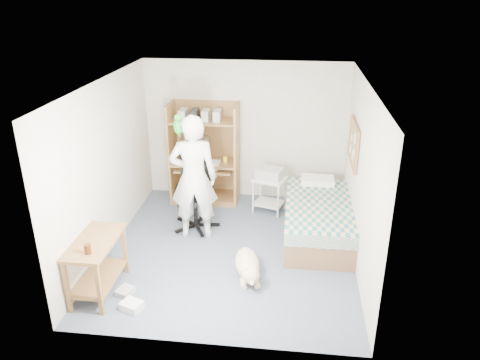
{
  "coord_description": "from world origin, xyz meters",
  "views": [
    {
      "loc": [
        0.84,
        -6.0,
        3.72
      ],
      "look_at": [
        0.11,
        0.23,
        1.05
      ],
      "focal_mm": 35.0,
      "sensor_mm": 36.0,
      "label": 1
    }
  ],
  "objects_px": {
    "bed": "(318,218)",
    "printer_cart": "(269,189)",
    "office_chair": "(195,202)",
    "dog": "(248,265)",
    "person": "(194,178)",
    "side_desk": "(97,258)",
    "computer_hutch": "(205,157)"
  },
  "relations": [
    {
      "from": "office_chair",
      "to": "person",
      "type": "xyz_separation_m",
      "value": [
        0.06,
        -0.31,
        0.56
      ]
    },
    {
      "from": "office_chair",
      "to": "dog",
      "type": "bearing_deg",
      "value": -61.53
    },
    {
      "from": "bed",
      "to": "person",
      "type": "xyz_separation_m",
      "value": [
        -1.91,
        -0.24,
        0.7
      ]
    },
    {
      "from": "person",
      "to": "printer_cart",
      "type": "relative_size",
      "value": 3.14
    },
    {
      "from": "computer_hutch",
      "to": "dog",
      "type": "bearing_deg",
      "value": -66.8
    },
    {
      "from": "side_desk",
      "to": "office_chair",
      "type": "distance_m",
      "value": 2.09
    },
    {
      "from": "printer_cart",
      "to": "side_desk",
      "type": "bearing_deg",
      "value": -110.74
    },
    {
      "from": "dog",
      "to": "side_desk",
      "type": "bearing_deg",
      "value": -176.05
    },
    {
      "from": "computer_hutch",
      "to": "office_chair",
      "type": "height_order",
      "value": "computer_hutch"
    },
    {
      "from": "office_chair",
      "to": "side_desk",
      "type": "bearing_deg",
      "value": -123.09
    },
    {
      "from": "person",
      "to": "dog",
      "type": "bearing_deg",
      "value": 124.3
    },
    {
      "from": "printer_cart",
      "to": "person",
      "type": "bearing_deg",
      "value": -120.46
    },
    {
      "from": "dog",
      "to": "person",
      "type": "bearing_deg",
      "value": 119.74
    },
    {
      "from": "computer_hutch",
      "to": "office_chair",
      "type": "distance_m",
      "value": 1.12
    },
    {
      "from": "bed",
      "to": "side_desk",
      "type": "bearing_deg",
      "value": -147.5
    },
    {
      "from": "person",
      "to": "computer_hutch",
      "type": "bearing_deg",
      "value": -94.52
    },
    {
      "from": "bed",
      "to": "computer_hutch",
      "type": "bearing_deg",
      "value": 150.71
    },
    {
      "from": "side_desk",
      "to": "dog",
      "type": "height_order",
      "value": "side_desk"
    },
    {
      "from": "dog",
      "to": "office_chair",
      "type": "bearing_deg",
      "value": 113.91
    },
    {
      "from": "bed",
      "to": "printer_cart",
      "type": "relative_size",
      "value": 3.23
    },
    {
      "from": "computer_hutch",
      "to": "bed",
      "type": "distance_m",
      "value": 2.35
    },
    {
      "from": "dog",
      "to": "bed",
      "type": "bearing_deg",
      "value": 39.23
    },
    {
      "from": "bed",
      "to": "dog",
      "type": "height_order",
      "value": "bed"
    },
    {
      "from": "person",
      "to": "office_chair",
      "type": "bearing_deg",
      "value": -87.52
    },
    {
      "from": "bed",
      "to": "office_chair",
      "type": "distance_m",
      "value": 1.98
    },
    {
      "from": "office_chair",
      "to": "dog",
      "type": "distance_m",
      "value": 1.68
    },
    {
      "from": "dog",
      "to": "computer_hutch",
      "type": "bearing_deg",
      "value": 100.45
    },
    {
      "from": "office_chair",
      "to": "printer_cart",
      "type": "distance_m",
      "value": 1.34
    },
    {
      "from": "dog",
      "to": "printer_cart",
      "type": "height_order",
      "value": "printer_cart"
    },
    {
      "from": "computer_hutch",
      "to": "bed",
      "type": "bearing_deg",
      "value": -29.29
    },
    {
      "from": "side_desk",
      "to": "dog",
      "type": "relative_size",
      "value": 0.99
    },
    {
      "from": "bed",
      "to": "dog",
      "type": "bearing_deg",
      "value": -128.01
    }
  ]
}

